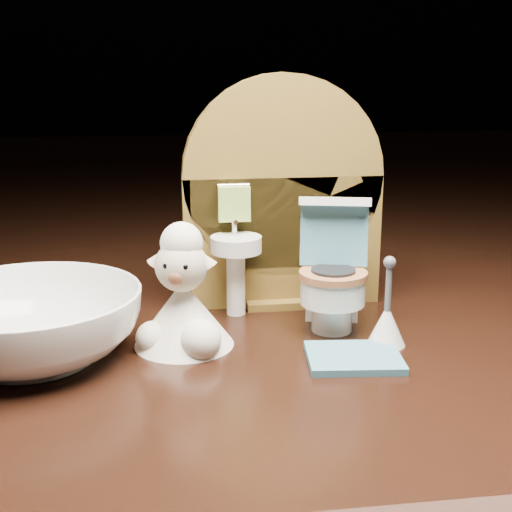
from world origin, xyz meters
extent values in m
cube|color=black|center=(0.00, 0.00, -0.05)|extent=(2.50, 2.50, 0.10)
cube|color=brown|center=(0.00, 0.07, 0.04)|extent=(0.13, 0.02, 0.09)
cylinder|color=brown|center=(0.00, 0.07, 0.09)|extent=(0.13, 0.02, 0.13)
cube|color=brown|center=(0.00, 0.07, 0.00)|extent=(0.05, 0.04, 0.01)
cylinder|color=white|center=(-0.03, 0.05, 0.02)|extent=(0.01, 0.01, 0.04)
cylinder|color=white|center=(-0.03, 0.04, 0.05)|extent=(0.03, 0.03, 0.01)
cylinder|color=silver|center=(-0.03, 0.05, 0.06)|extent=(0.00, 0.00, 0.01)
cube|color=#A0C752|center=(-0.03, 0.05, 0.07)|extent=(0.02, 0.01, 0.02)
cube|color=brown|center=(0.04, 0.06, 0.05)|extent=(0.02, 0.01, 0.02)
cylinder|color=#CCB892|center=(0.04, 0.05, 0.05)|extent=(0.02, 0.02, 0.02)
cylinder|color=white|center=(0.02, 0.01, 0.01)|extent=(0.02, 0.02, 0.02)
cylinder|color=white|center=(0.02, 0.01, 0.03)|extent=(0.04, 0.04, 0.02)
cylinder|color=#A15F37|center=(0.02, 0.01, 0.04)|extent=(0.04, 0.04, 0.00)
cube|color=white|center=(0.03, 0.03, 0.02)|extent=(0.04, 0.02, 0.05)
cube|color=teal|center=(0.02, 0.02, 0.06)|extent=(0.04, 0.02, 0.04)
cube|color=white|center=(0.02, 0.02, 0.08)|extent=(0.04, 0.02, 0.01)
cylinder|color=#81A73F|center=(0.03, 0.03, 0.05)|extent=(0.01, 0.01, 0.01)
cube|color=teal|center=(0.02, -0.04, 0.00)|extent=(0.05, 0.05, 0.00)
cone|color=white|center=(0.05, -0.02, 0.01)|extent=(0.02, 0.02, 0.02)
cylinder|color=#59595B|center=(0.05, -0.02, 0.03)|extent=(0.00, 0.00, 0.03)
sphere|color=#59595B|center=(0.05, -0.02, 0.05)|extent=(0.01, 0.01, 0.01)
cone|color=white|center=(-0.07, 0.00, 0.02)|extent=(0.06, 0.06, 0.04)
sphere|color=white|center=(-0.06, -0.02, 0.01)|extent=(0.02, 0.02, 0.02)
sphere|color=white|center=(-0.09, -0.01, 0.01)|extent=(0.02, 0.02, 0.02)
sphere|color=beige|center=(-0.07, 0.00, 0.05)|extent=(0.03, 0.03, 0.03)
sphere|color=#995E3A|center=(-0.07, -0.01, 0.04)|extent=(0.01, 0.01, 0.01)
sphere|color=white|center=(-0.07, 0.00, 0.06)|extent=(0.02, 0.02, 0.02)
cone|color=beige|center=(-0.08, 0.00, 0.05)|extent=(0.01, 0.01, 0.01)
cone|color=beige|center=(-0.06, 0.00, 0.05)|extent=(0.01, 0.01, 0.01)
sphere|color=black|center=(-0.08, -0.01, 0.05)|extent=(0.00, 0.00, 0.00)
sphere|color=black|center=(-0.07, -0.02, 0.05)|extent=(0.00, 0.00, 0.00)
imported|color=white|center=(-0.15, -0.01, 0.02)|extent=(0.15, 0.15, 0.04)
camera|label=1|loc=(-0.08, -0.38, 0.16)|focal=50.00mm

